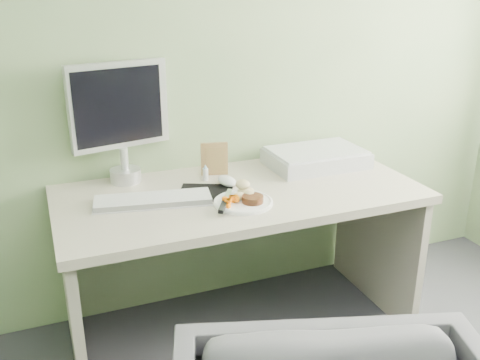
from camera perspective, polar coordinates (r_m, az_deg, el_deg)
name	(u,v)px	position (r m, az deg, el deg)	size (l,w,h in m)	color
wall_back	(210,38)	(2.56, -3.19, 14.88)	(3.50, 3.50, 0.00)	#8A9F70
desk	(240,228)	(2.44, -0.01, -5.09)	(1.60, 0.75, 0.73)	beige
plate	(243,202)	(2.22, 0.35, -2.40)	(0.25, 0.25, 0.01)	white
steak	(253,199)	(2.20, 1.37, -2.04)	(0.09, 0.09, 0.03)	black
potato_pile	(244,189)	(2.27, 0.47, -0.93)	(0.11, 0.08, 0.06)	tan
carrot_heap	(231,200)	(2.18, -0.93, -2.12)	(0.06, 0.06, 0.04)	orange
steak_knife	(224,203)	(2.17, -1.69, -2.52)	(0.14, 0.23, 0.02)	silver
mousepad	(206,192)	(2.34, -3.68, -1.33)	(0.23, 0.20, 0.00)	black
keyboard	(153,200)	(2.25, -9.26, -2.08)	(0.48, 0.14, 0.02)	white
computer_mouse	(227,181)	(2.42, -1.40, -0.10)	(0.07, 0.12, 0.04)	white
photo_frame	(214,159)	(2.53, -2.75, 2.26)	(0.13, 0.01, 0.16)	olive
eyedrop_bottle	(205,173)	(2.48, -3.71, 0.75)	(0.03, 0.03, 0.08)	white
scanner	(316,158)	(2.70, 8.09, 2.30)	(0.47, 0.31, 0.07)	#B0B1B7
monitor	(120,116)	(2.45, -12.67, 6.71)	(0.45, 0.16, 0.54)	silver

